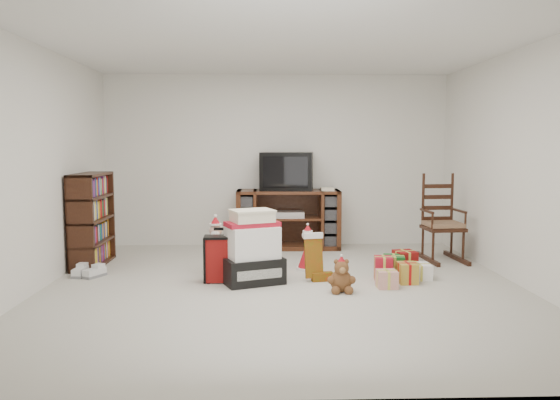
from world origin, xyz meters
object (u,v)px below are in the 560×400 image
object	(u,v)px
gift_pile	(252,252)
gift_cluster	(399,269)
teddy_bear	(341,278)
bookshelf	(92,221)
rocking_chair	(441,229)
santa_figurine	(308,253)
crt_television	(287,171)
tv_stand	(288,219)
red_suitcase	(223,259)
sneaker_pair	(87,272)
mrs_claus_figurine	(216,250)

from	to	relation	value
gift_pile	gift_cluster	world-z (taller)	gift_pile
gift_cluster	teddy_bear	bearing A→B (deg)	-145.03
bookshelf	rocking_chair	world-z (taller)	rocking_chair
teddy_bear	santa_figurine	distance (m)	1.01
gift_cluster	crt_television	world-z (taller)	crt_television
tv_stand	crt_television	distance (m)	0.69
gift_pile	crt_television	size ratio (longest dim) A/B	0.98
rocking_chair	gift_pile	distance (m)	2.67
gift_pile	gift_cluster	bearing A→B (deg)	-17.35
gift_pile	red_suitcase	size ratio (longest dim) A/B	1.32
sneaker_pair	crt_television	distance (m)	3.06
tv_stand	santa_figurine	world-z (taller)	tv_stand
santa_figurine	sneaker_pair	xyz separation A→B (m)	(-2.52, -0.24, -0.16)
tv_stand	rocking_chair	size ratio (longest dim) A/B	1.27
sneaker_pair	gift_cluster	size ratio (longest dim) A/B	0.38
bookshelf	teddy_bear	distance (m)	3.21
tv_stand	rocking_chair	bearing A→B (deg)	-23.08
teddy_bear	santa_figurine	size ratio (longest dim) A/B	0.60
gift_pile	gift_cluster	distance (m)	1.64
bookshelf	crt_television	size ratio (longest dim) A/B	1.44
tv_stand	bookshelf	bearing A→B (deg)	-156.61
red_suitcase	crt_television	size ratio (longest dim) A/B	0.74
santa_figurine	mrs_claus_figurine	size ratio (longest dim) A/B	0.83
rocking_chair	santa_figurine	distance (m)	1.87
red_suitcase	gift_cluster	xyz separation A→B (m)	(1.94, 0.05, -0.14)
tv_stand	rocking_chair	distance (m)	2.12
teddy_bear	gift_cluster	world-z (taller)	teddy_bear
rocking_chair	bookshelf	bearing A→B (deg)	178.33
tv_stand	gift_pile	bearing A→B (deg)	-103.05
gift_pile	gift_cluster	size ratio (longest dim) A/B	0.81
mrs_claus_figurine	tv_stand	bearing A→B (deg)	57.47
mrs_claus_figurine	gift_cluster	distance (m)	2.11
red_suitcase	tv_stand	bearing A→B (deg)	65.60
bookshelf	gift_cluster	distance (m)	3.73
gift_pile	red_suitcase	bearing A→B (deg)	148.93
rocking_chair	red_suitcase	xyz separation A→B (m)	(-2.74, -1.06, -0.14)
bookshelf	santa_figurine	world-z (taller)	bookshelf
teddy_bear	sneaker_pair	size ratio (longest dim) A/B	0.91
tv_stand	sneaker_pair	size ratio (longest dim) A/B	4.07
bookshelf	teddy_bear	xyz separation A→B (m)	(2.89, -1.34, -0.40)
gift_pile	mrs_claus_figurine	size ratio (longest dim) A/B	1.17
teddy_bear	santa_figurine	world-z (taller)	santa_figurine
bookshelf	crt_television	world-z (taller)	crt_television
rocking_chair	gift_cluster	bearing A→B (deg)	-132.35
bookshelf	mrs_claus_figurine	distance (m)	1.63
sneaker_pair	red_suitcase	bearing A→B (deg)	3.22
santa_figurine	rocking_chair	bearing A→B (deg)	16.86
teddy_bear	sneaker_pair	bearing A→B (deg)	165.20
bookshelf	santa_figurine	bearing A→B (deg)	-7.83
teddy_bear	rocking_chair	bearing A→B (deg)	44.87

